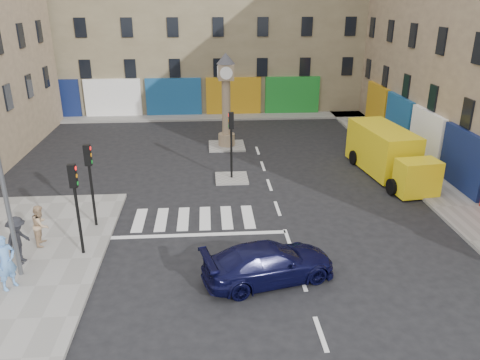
{
  "coord_description": "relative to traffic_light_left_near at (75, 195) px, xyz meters",
  "views": [
    {
      "loc": [
        -3.29,
        -16.29,
        9.65
      ],
      "look_at": [
        -1.9,
        2.85,
        2.0
      ],
      "focal_mm": 35.0,
      "sensor_mm": 36.0,
      "label": 1
    }
  ],
  "objects": [
    {
      "name": "traffic_light_left_near",
      "position": [
        0.0,
        0.0,
        0.0
      ],
      "size": [
        0.28,
        0.22,
        3.7
      ],
      "color": "black",
      "rests_on": "sidewalk_left"
    },
    {
      "name": "traffic_light_island",
      "position": [
        6.3,
        7.8,
        -0.03
      ],
      "size": [
        0.28,
        0.22,
        3.7
      ],
      "color": "black",
      "rests_on": "island_near"
    },
    {
      "name": "yellow_van",
      "position": [
        15.16,
        7.89,
        -1.34
      ],
      "size": [
        3.07,
        7.3,
        2.58
      ],
      "rotation": [
        0.0,
        0.0,
        0.12
      ],
      "color": "yellow",
      "rests_on": "ground"
    },
    {
      "name": "traffic_light_left_far",
      "position": [
        0.0,
        2.4,
        0.0
      ],
      "size": [
        0.28,
        0.22,
        3.7
      ],
      "color": "black",
      "rests_on": "sidewalk_left"
    },
    {
      "name": "ground",
      "position": [
        8.3,
        -0.2,
        -2.62
      ],
      "size": [
        120.0,
        120.0,
        0.0
      ],
      "primitive_type": "plane",
      "color": "black",
      "rests_on": "ground"
    },
    {
      "name": "pedestrian_dark",
      "position": [
        -2.14,
        -0.57,
        -1.52
      ],
      "size": [
        0.9,
        1.33,
        1.9
      ],
      "primitive_type": "imported",
      "rotation": [
        0.0,
        0.0,
        1.4
      ],
      "color": "black",
      "rests_on": "sidewalk_left"
    },
    {
      "name": "clock_pillar",
      "position": [
        6.3,
        13.8,
        0.93
      ],
      "size": [
        1.2,
        1.2,
        6.1
      ],
      "color": "tan",
      "rests_on": "island_far"
    },
    {
      "name": "pedestrian_blue",
      "position": [
        -1.95,
        -2.22,
        -1.47
      ],
      "size": [
        0.81,
        0.88,
        2.01
      ],
      "primitive_type": "imported",
      "rotation": [
        0.0,
        0.0,
        0.98
      ],
      "color": "#629AE1",
      "rests_on": "sidewalk_left"
    },
    {
      "name": "pedestrian_tan",
      "position": [
        -1.78,
        0.85,
        -1.62
      ],
      "size": [
        0.7,
        0.87,
        1.7
      ],
      "primitive_type": "imported",
      "rotation": [
        0.0,
        0.0,
        1.63
      ],
      "color": "tan",
      "rests_on": "sidewalk_left"
    },
    {
      "name": "island_far",
      "position": [
        6.3,
        13.8,
        -2.56
      ],
      "size": [
        2.4,
        2.4,
        0.12
      ],
      "primitive_type": "cube",
      "color": "gray",
      "rests_on": "ground"
    },
    {
      "name": "building_far",
      "position": [
        4.3,
        27.8,
        5.88
      ],
      "size": [
        32.0,
        10.0,
        17.0
      ],
      "primitive_type": "cube",
      "color": "#8A7C5C",
      "rests_on": "ground"
    },
    {
      "name": "sidewalk_far",
      "position": [
        4.3,
        22.0,
        -2.55
      ],
      "size": [
        32.0,
        2.4,
        0.15
      ],
      "primitive_type": "cube",
      "color": "gray",
      "rests_on": "ground"
    },
    {
      "name": "sidewalk_right",
      "position": [
        17.0,
        9.8,
        -2.55
      ],
      "size": [
        2.6,
        30.0,
        0.15
      ],
      "primitive_type": "cube",
      "color": "gray",
      "rests_on": "ground"
    },
    {
      "name": "island_near",
      "position": [
        6.3,
        7.8,
        -2.56
      ],
      "size": [
        1.8,
        1.8,
        0.12
      ],
      "primitive_type": "cube",
      "color": "gray",
      "rests_on": "ground"
    },
    {
      "name": "navy_sedan",
      "position": [
        7.09,
        -2.17,
        -1.92
      ],
      "size": [
        5.16,
        3.13,
        1.4
      ],
      "primitive_type": "imported",
      "rotation": [
        0.0,
        0.0,
        1.83
      ],
      "color": "black",
      "rests_on": "ground"
    }
  ]
}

